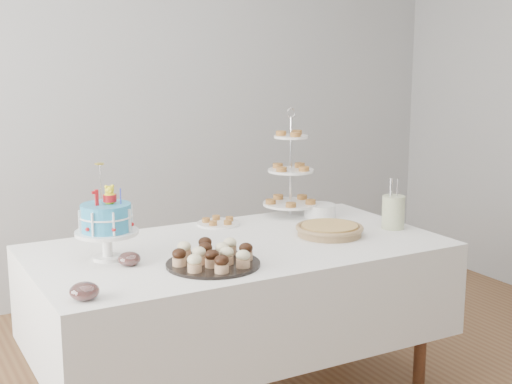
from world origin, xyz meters
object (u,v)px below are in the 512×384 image
cupcake_tray (213,255)px  jam_bowl_a (84,291)px  table (239,291)px  plate_stack (320,210)px  pie (330,229)px  tiered_stand (291,171)px  birthday_cake (107,234)px  pastry_plate (218,222)px  jam_bowl_b (129,259)px  utensil_pitcher (393,211)px

cupcake_tray → jam_bowl_a: 0.61m
table → plate_stack: size_ratio=10.94×
pie → tiered_stand: tiered_stand is taller
pie → table: bearing=172.5°
pie → tiered_stand: bearing=82.9°
birthday_cake → pastry_plate: (0.70, 0.33, -0.10)m
tiered_stand → cupcake_tray: bearing=-140.6°
jam_bowl_b → cupcake_tray: bearing=-29.3°
pie → jam_bowl_a: bearing=-166.1°
cupcake_tray → tiered_stand: (0.78, 0.64, 0.20)m
pie → plate_stack: plate_stack is taller
plate_stack → pastry_plate: plate_stack is taller
table → tiered_stand: bearing=37.0°
pie → utensil_pitcher: bearing=-6.4°
cupcake_tray → jam_bowl_b: cupcake_tray is taller
pastry_plate → jam_bowl_a: bearing=-139.7°
birthday_cake → pie: size_ratio=1.26×
birthday_cake → pie: birthday_cake is taller
pastry_plate → utensil_pitcher: (0.75, -0.50, 0.08)m
jam_bowl_a → jam_bowl_b: bearing=48.9°
table → jam_bowl_b: jam_bowl_b is taller
cupcake_tray → utensil_pitcher: bearing=7.1°
cupcake_tray → tiered_stand: size_ratio=0.68×
jam_bowl_b → utensil_pitcher: utensil_pitcher is taller
jam_bowl_a → cupcake_tray: bearing=14.2°
pie → tiered_stand: size_ratio=0.57×
jam_bowl_b → jam_bowl_a: bearing=-131.1°
table → pastry_plate: (0.09, 0.40, 0.24)m
tiered_stand → utensil_pitcher: tiered_stand is taller
table → pastry_plate: size_ratio=8.51×
jam_bowl_a → utensil_pitcher: (1.68, 0.28, 0.06)m
birthday_cake → plate_stack: (1.27, 0.23, -0.08)m
tiered_stand → pastry_plate: bearing=180.0°
table → utensil_pitcher: bearing=-7.0°
pastry_plate → jam_bowl_b: 0.80m
tiered_stand → pastry_plate: 0.50m
utensil_pitcher → birthday_cake: bearing=168.8°
table → pie: pie is taller
plate_stack → jam_bowl_a: plate_stack is taller
tiered_stand → birthday_cake: bearing=-163.7°
pastry_plate → jam_bowl_b: jam_bowl_b is taller
birthday_cake → tiered_stand: bearing=17.7°
birthday_cake → jam_bowl_a: size_ratio=3.83×
pastry_plate → utensil_pitcher: size_ratio=0.87×
tiered_stand → jam_bowl_a: bearing=-150.1°
table → birthday_cake: 0.70m
pie → utensil_pitcher: (0.37, -0.04, 0.06)m
jam_bowl_a → table: bearing=24.8°
birthday_cake → pastry_plate: size_ratio=1.88×
plate_stack → jam_bowl_a: (-1.50, -0.68, -0.00)m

